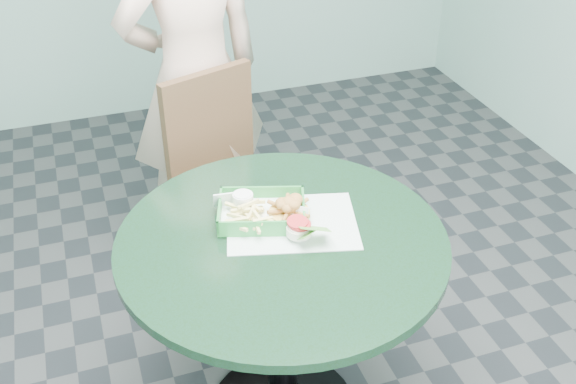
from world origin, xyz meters
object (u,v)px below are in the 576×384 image
object	(u,v)px
food_basket	(262,219)
sauce_ramekin	(240,207)
diner_person	(193,55)
crab_sandwich	(289,208)
dining_chair	(217,175)
cafe_table	(282,287)

from	to	relation	value
food_basket	sauce_ramekin	world-z (taller)	sauce_ramekin
food_basket	diner_person	bearing A→B (deg)	89.76
food_basket	crab_sandwich	distance (m)	0.09
food_basket	crab_sandwich	xyz separation A→B (m)	(0.08, -0.01, 0.03)
diner_person	food_basket	world-z (taller)	diner_person
diner_person	food_basket	size ratio (longest dim) A/B	7.32
dining_chair	crab_sandwich	bearing A→B (deg)	-103.29
dining_chair	sauce_ramekin	xyz separation A→B (m)	(-0.07, -0.61, 0.27)
cafe_table	food_basket	distance (m)	0.22
dining_chair	diner_person	size ratio (longest dim) A/B	0.50
cafe_table	dining_chair	world-z (taller)	dining_chair
dining_chair	sauce_ramekin	bearing A→B (deg)	-115.60
diner_person	crab_sandwich	world-z (taller)	diner_person
sauce_ramekin	crab_sandwich	bearing A→B (deg)	-19.31
cafe_table	sauce_ramekin	xyz separation A→B (m)	(-0.08, 0.14, 0.22)
food_basket	sauce_ramekin	distance (m)	0.07
food_basket	crab_sandwich	size ratio (longest dim) A/B	2.10
crab_sandwich	dining_chair	bearing A→B (deg)	96.14
dining_chair	diner_person	xyz separation A→B (m)	(-0.01, 0.27, 0.40)
food_basket	sauce_ramekin	xyz separation A→B (m)	(-0.06, 0.03, 0.03)
food_basket	sauce_ramekin	bearing A→B (deg)	148.61
cafe_table	crab_sandwich	size ratio (longest dim) A/B	7.90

